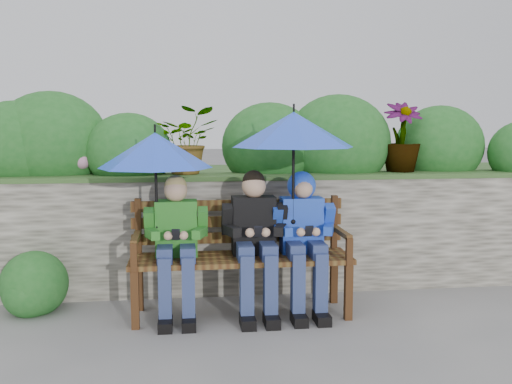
{
  "coord_description": "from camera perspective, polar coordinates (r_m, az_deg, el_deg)",
  "views": [
    {
      "loc": [
        -0.54,
        -4.17,
        1.46
      ],
      "look_at": [
        0.0,
        0.1,
        0.95
      ],
      "focal_mm": 40.0,
      "sensor_mm": 36.0,
      "label": 1
    }
  ],
  "objects": [
    {
      "name": "park_bench",
      "position": [
        4.44,
        -1.59,
        -5.66
      ],
      "size": [
        1.68,
        0.49,
        0.89
      ],
      "color": "#422713",
      "rests_on": "ground"
    },
    {
      "name": "umbrella_right",
      "position": [
        4.34,
        3.79,
        6.24
      ],
      "size": [
        0.93,
        0.93,
        0.92
      ],
      "color": "blue",
      "rests_on": "ground"
    },
    {
      "name": "umbrella_left",
      "position": [
        4.28,
        -10.03,
        4.12
      ],
      "size": [
        0.85,
        0.85,
        0.79
      ],
      "color": "blue",
      "rests_on": "ground"
    },
    {
      "name": "ground",
      "position": [
        4.46,
        0.16,
        -12.38
      ],
      "size": [
        60.0,
        60.0,
        0.0
      ],
      "primitive_type": "plane",
      "color": "slate",
      "rests_on": "ground"
    },
    {
      "name": "boy_right",
      "position": [
        4.43,
        4.78,
        -3.74
      ],
      "size": [
        0.48,
        0.59,
        1.1
      ],
      "color": "#1932C2",
      "rests_on": "ground"
    },
    {
      "name": "garden_backdrop",
      "position": [
        5.82,
        -3.15,
        -1.13
      ],
      "size": [
        8.0,
        2.86,
        1.83
      ],
      "color": "#595549",
      "rests_on": "ground"
    },
    {
      "name": "boy_left",
      "position": [
        4.33,
        -7.97,
        -4.66
      ],
      "size": [
        0.47,
        0.55,
        1.08
      ],
      "color": "#2B8720",
      "rests_on": "ground"
    },
    {
      "name": "boy_middle",
      "position": [
        4.36,
        -0.1,
        -4.36
      ],
      "size": [
        0.5,
        0.58,
        1.11
      ],
      "color": "black",
      "rests_on": "ground"
    }
  ]
}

